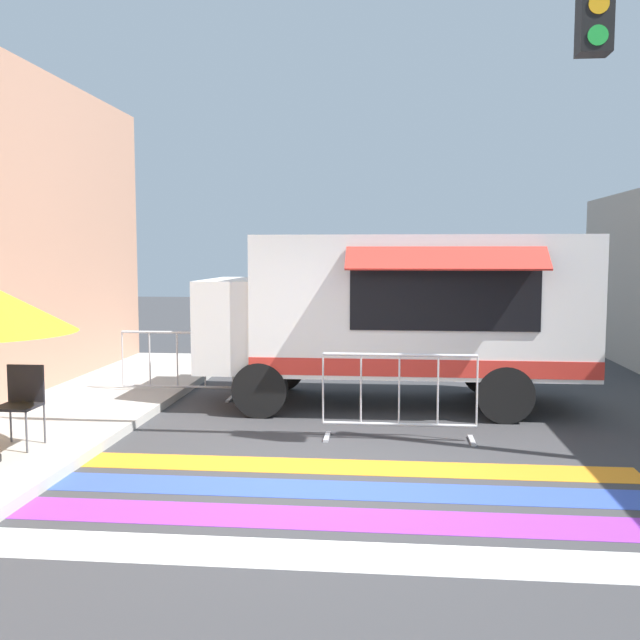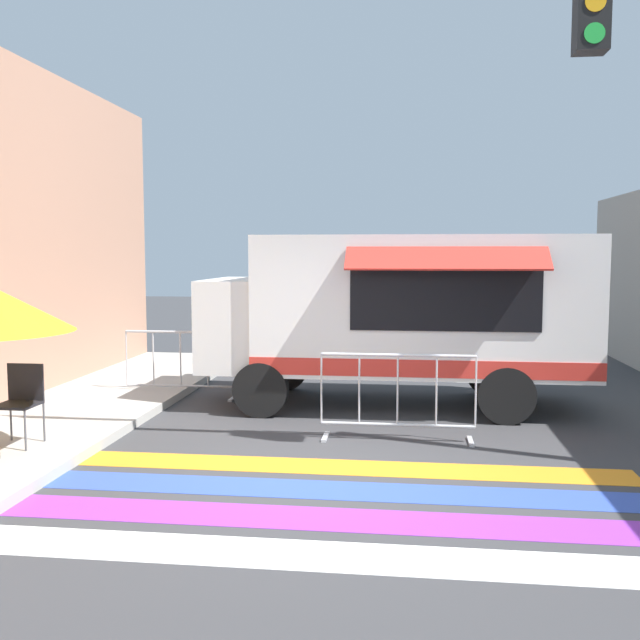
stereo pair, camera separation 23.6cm
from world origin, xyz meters
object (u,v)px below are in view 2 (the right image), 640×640
food_truck (393,308)px  barricade_front (397,398)px  barricade_side (181,365)px  folding_chair (21,396)px

food_truck → barricade_front: (0.12, -2.06, -0.95)m
barricade_side → barricade_front: bearing=-32.2°
folding_chair → food_truck: bearing=33.0°
folding_chair → barricade_side: 3.41m
food_truck → barricade_side: bearing=177.8°
barricade_front → folding_chair: bearing=-165.3°
barricade_front → barricade_side: bearing=147.8°
barricade_front → barricade_side: same height
food_truck → barricade_front: size_ratio=2.95×
food_truck → barricade_front: food_truck is taller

